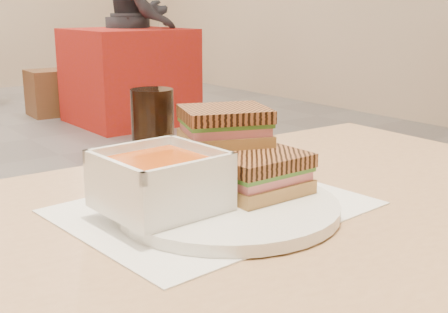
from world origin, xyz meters
TOP-DOWN VIEW (x-y plane):
  - tray_liner at (0.00, -1.99)m, footprint 0.39×0.32m
  - plate at (0.00, -2.02)m, footprint 0.28×0.28m
  - soup_bowl at (-0.08, -1.99)m, footprint 0.14×0.14m
  - panini_lower at (0.06, -2.01)m, footprint 0.12×0.10m
  - panini_upper at (0.06, -1.94)m, footprint 0.14×0.13m
  - cola_glass at (0.01, -1.82)m, footprint 0.06×0.06m
  - bg_table_1 at (1.95, 2.01)m, footprint 0.94×0.94m
  - bg_chair_1l at (1.51, 2.77)m, footprint 0.39×0.39m
  - bg_chair_1r at (2.35, 2.47)m, footprint 0.51×0.51m
  - patron_b at (2.19, 2.14)m, footprint 1.11×1.08m

SIDE VIEW (x-z plane):
  - bg_chair_1l at x=1.51m, z-range 0.00..0.42m
  - bg_chair_1r at x=2.35m, z-range 0.00..0.45m
  - bg_table_1 at x=1.95m, z-range 0.00..0.81m
  - tray_liner at x=0.00m, z-range 0.75..0.75m
  - plate at x=0.00m, z-range 0.75..0.77m
  - panini_lower at x=0.06m, z-range 0.77..0.82m
  - soup_bowl at x=-0.08m, z-range 0.76..0.83m
  - cola_glass at x=0.01m, z-range 0.75..0.89m
  - panini_upper at x=0.06m, z-range 0.82..0.87m
  - patron_b at x=2.19m, z-range 0.00..1.80m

